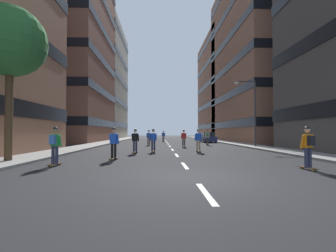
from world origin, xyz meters
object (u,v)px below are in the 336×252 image
skater_2 (198,139)px  skater_9 (308,145)px  skater_3 (153,139)px  skater_0 (207,136)px  parked_car_near (208,138)px  street_tree_near (10,42)px  streetlamp_right (251,106)px  skater_4 (55,144)px  skater_8 (163,135)px  skater_6 (114,142)px  skater_1 (135,140)px  skater_5 (149,137)px  skater_7 (184,137)px

skater_2 → skater_9: bearing=-70.8°
skater_3 → skater_9: same height
skater_0 → parked_car_near: bearing=77.9°
street_tree_near → skater_3: size_ratio=4.31×
streetlamp_right → skater_4: 18.90m
skater_8 → skater_9: (5.33, -29.99, 0.03)m
skater_3 → skater_8: (1.17, 20.93, 0.00)m
streetlamp_right → skater_9: bearing=-102.4°
street_tree_near → skater_0: bearing=50.8°
street_tree_near → streetlamp_right: street_tree_near is taller
streetlamp_right → skater_3: bearing=-152.9°
skater_3 → skater_8: same height
skater_8 → street_tree_near: bearing=-106.6°
street_tree_near → skater_6: bearing=13.7°
skater_0 → skater_6: size_ratio=1.00×
skater_1 → skater_6: size_ratio=1.00×
skater_1 → skater_2: (4.72, 0.86, 0.00)m
skater_6 → skater_8: same height
parked_car_near → skater_6: (-9.78, -22.43, 0.29)m
skater_4 → skater_5: same height
streetlamp_right → skater_8: (-8.41, 16.02, -3.15)m
skater_5 → skater_9: same height
skater_1 → skater_9: size_ratio=1.00×
skater_1 → skater_6: same height
streetlamp_right → skater_6: 15.77m
streetlamp_right → skater_9: 14.64m
skater_3 → skater_5: bearing=94.5°
streetlamp_right → skater_4: (-13.85, -12.48, -3.12)m
skater_3 → skater_7: size_ratio=1.00×
street_tree_near → skater_2: 13.14m
skater_6 → skater_9: 9.36m
parked_car_near → skater_4: bearing=-115.9°
skater_5 → skater_7: 4.97m
skater_0 → skater_2: 10.22m
street_tree_near → skater_6: size_ratio=4.31×
skater_7 → skater_3: bearing=-116.3°
skater_1 → skater_8: size_ratio=1.00×
skater_0 → skater_5: 6.86m
skater_3 → skater_6: same height
skater_8 → streetlamp_right: bearing=-62.3°
skater_6 → skater_7: 12.32m
skater_9 → skater_4: bearing=172.1°
skater_0 → skater_4: 20.08m
street_tree_near → skater_7: size_ratio=4.31×
skater_1 → parked_car_near: bearing=63.8°
skater_1 → skater_6: 4.21m
street_tree_near → skater_3: 10.76m
street_tree_near → skater_1: (5.71, 5.34, -5.03)m
parked_car_near → street_tree_near: bearing=-121.9°
street_tree_near → skater_4: bearing=-22.1°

